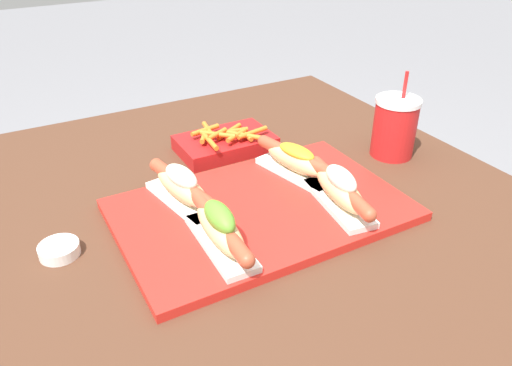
{
  "coord_description": "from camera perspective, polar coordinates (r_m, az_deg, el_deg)",
  "views": [
    {
      "loc": [
        -0.36,
        -0.77,
        1.23
      ],
      "look_at": [
        0.03,
        -0.06,
        0.76
      ],
      "focal_mm": 35.0,
      "sensor_mm": 36.0,
      "label": 1
    }
  ],
  "objects": [
    {
      "name": "patio_table",
      "position": [
        1.22,
        -2.75,
        -15.64
      ],
      "size": [
        1.15,
        1.1,
        0.7
      ],
      "color": "#4C2D1E",
      "rests_on": "ground_plane"
    },
    {
      "name": "serving_tray",
      "position": [
        0.95,
        0.59,
        -3.09
      ],
      "size": [
        0.53,
        0.35,
        0.02
      ],
      "color": "red",
      "rests_on": "patio_table"
    },
    {
      "name": "hot_dog_0",
      "position": [
        0.82,
        -4.12,
        -5.19
      ],
      "size": [
        0.07,
        0.23,
        0.08
      ],
      "color": "white",
      "rests_on": "serving_tray"
    },
    {
      "name": "hot_dog_1",
      "position": [
        0.94,
        9.57,
        -0.72
      ],
      "size": [
        0.09,
        0.22,
        0.08
      ],
      "color": "white",
      "rests_on": "serving_tray"
    },
    {
      "name": "hot_dog_2",
      "position": [
        0.94,
        -8.33,
        -0.59
      ],
      "size": [
        0.09,
        0.22,
        0.08
      ],
      "color": "white",
      "rests_on": "serving_tray"
    },
    {
      "name": "hot_dog_3",
      "position": [
        1.03,
        4.62,
        2.56
      ],
      "size": [
        0.1,
        0.22,
        0.06
      ],
      "color": "white",
      "rests_on": "serving_tray"
    },
    {
      "name": "sauce_bowl",
      "position": [
        0.91,
        -21.58,
        -7.04
      ],
      "size": [
        0.07,
        0.07,
        0.02
      ],
      "color": "white",
      "rests_on": "patio_table"
    },
    {
      "name": "drink_cup",
      "position": [
        1.18,
        15.57,
        6.17
      ],
      "size": [
        0.1,
        0.1,
        0.2
      ],
      "color": "red",
      "rests_on": "patio_table"
    },
    {
      "name": "fries_basket",
      "position": [
        1.18,
        -3.55,
        4.64
      ],
      "size": [
        0.22,
        0.15,
        0.06
      ],
      "color": "#B21919",
      "rests_on": "patio_table"
    }
  ]
}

